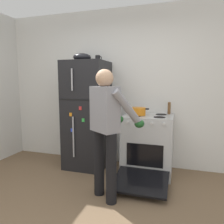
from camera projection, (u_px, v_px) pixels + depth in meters
The scene contains 8 objects.
kitchen_wall_back at pixel (120, 88), 3.83m from camera, with size 6.00×0.10×2.70m, color white.
refrigerator at pixel (87, 115), 3.67m from camera, with size 0.68×0.72×1.79m.
stove_range at pixel (148, 145), 3.41m from camera, with size 0.76×1.23×0.94m.
person_cook at pixel (107, 123), 2.60m from camera, with size 0.66×0.70×1.60m.
red_pot at pixel (138, 111), 3.35m from camera, with size 0.34×0.24×0.12m.
coffee_mug at pixel (98, 58), 3.54m from camera, with size 0.11×0.08×0.10m.
pepper_mill at pixel (169, 108), 3.45m from camera, with size 0.05×0.05×0.19m, color brown.
mixing_bowl at pixel (82, 57), 3.57m from camera, with size 0.30×0.30×0.13m, color black.
Camera 1 is at (1.01, -1.77, 1.44)m, focal length 34.49 mm.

